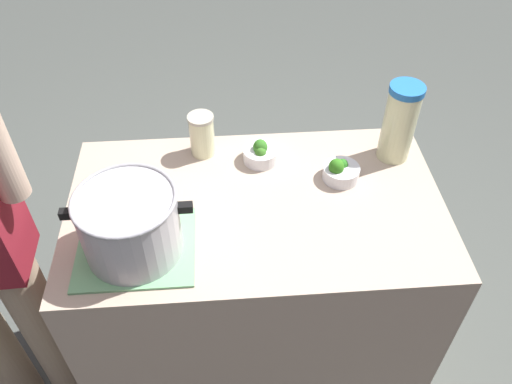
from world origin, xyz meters
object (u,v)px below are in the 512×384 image
(cooking_pot, at_px, (130,223))
(broccoli_bowl_center, at_px, (340,171))
(lemonade_pitcher, at_px, (399,122))
(mason_jar, at_px, (202,135))
(broccoli_bowl_front, at_px, (261,153))

(cooking_pot, relative_size, broccoli_bowl_center, 2.94)
(lemonade_pitcher, distance_m, mason_jar, 0.64)
(broccoli_bowl_center, bearing_deg, mason_jar, -20.38)
(cooking_pot, xyz_separation_m, lemonade_pitcher, (-0.83, -0.35, 0.03))
(broccoli_bowl_front, height_order, broccoli_bowl_center, broccoli_bowl_center)
(cooking_pot, distance_m, mason_jar, 0.46)
(mason_jar, xyz_separation_m, broccoli_bowl_center, (-0.44, 0.16, -0.05))
(mason_jar, height_order, broccoli_bowl_front, mason_jar)
(lemonade_pitcher, height_order, mason_jar, lemonade_pitcher)
(broccoli_bowl_center, bearing_deg, lemonade_pitcher, -153.36)
(mason_jar, bearing_deg, cooking_pot, 65.19)
(lemonade_pitcher, bearing_deg, broccoli_bowl_center, 26.64)
(mason_jar, distance_m, broccoli_bowl_front, 0.20)
(cooking_pot, height_order, broccoli_bowl_front, cooking_pot)
(cooking_pot, bearing_deg, broccoli_bowl_center, -158.33)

